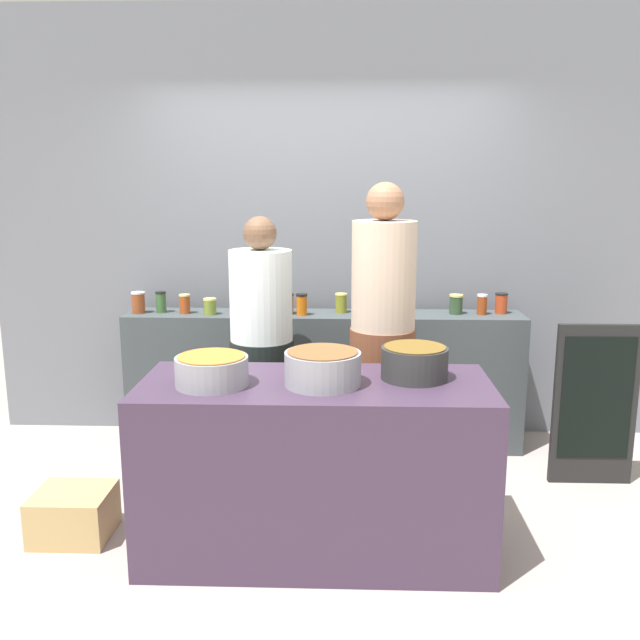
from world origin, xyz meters
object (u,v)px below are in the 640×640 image
object	(u,v)px
preserve_jar_10	(384,305)
cook_with_tongs	(262,365)
preserve_jar_4	(236,304)
chalkboard_sign	(595,404)
bread_crate	(74,514)
preserve_jar_11	(456,304)
preserve_jar_5	(255,304)
preserve_jar_6	(287,304)
preserve_jar_0	(138,302)
preserve_jar_2	(185,304)
cooking_pot_right	(414,363)
preserve_jar_8	(341,303)
preserve_jar_13	(501,303)
preserve_jar_9	(369,305)
preserve_jar_7	(302,304)
cooking_pot_center	(323,368)
cook_in_cap	(382,357)
preserve_jar_1	(161,302)
cooking_pot_left	(212,371)
preserve_jar_3	(210,306)
preserve_jar_12	(482,304)

from	to	relation	value
preserve_jar_10	cook_with_tongs	distance (m)	1.00
preserve_jar_4	chalkboard_sign	bearing A→B (deg)	-15.42
bread_crate	preserve_jar_11	bearing A→B (deg)	31.78
preserve_jar_5	preserve_jar_6	xyz separation A→B (m)	(0.23, -0.09, 0.02)
preserve_jar_0	preserve_jar_10	size ratio (longest dim) A/B	1.30
preserve_jar_2	cooking_pot_right	bearing A→B (deg)	-42.19
preserve_jar_0	preserve_jar_5	xyz separation A→B (m)	(0.78, 0.09, -0.02)
preserve_jar_8	preserve_jar_13	world-z (taller)	preserve_jar_13
preserve_jar_5	cooking_pot_right	world-z (taller)	preserve_jar_5
preserve_jar_8	chalkboard_sign	distance (m)	1.73
preserve_jar_11	cook_with_tongs	bearing A→B (deg)	-155.36
preserve_jar_9	cooking_pot_right	world-z (taller)	preserve_jar_9
cook_with_tongs	preserve_jar_7	bearing A→B (deg)	66.45
preserve_jar_2	cooking_pot_center	xyz separation A→B (m)	(0.98, -1.41, -0.04)
cook_in_cap	preserve_jar_5	bearing A→B (deg)	136.70
preserve_jar_9	chalkboard_sign	xyz separation A→B (m)	(1.35, -0.53, -0.50)
preserve_jar_11	preserve_jar_1	bearing A→B (deg)	-179.35
cooking_pot_right	chalkboard_sign	xyz separation A→B (m)	(1.17, 0.75, -0.46)
cook_in_cap	bread_crate	world-z (taller)	cook_in_cap
cooking_pot_left	preserve_jar_1	bearing A→B (deg)	113.16
preserve_jar_3	preserve_jar_5	bearing A→B (deg)	23.61
preserve_jar_3	preserve_jar_9	bearing A→B (deg)	1.17
preserve_jar_3	cooking_pot_center	xyz separation A→B (m)	(0.80, -1.38, -0.03)
preserve_jar_9	preserve_jar_13	bearing A→B (deg)	5.42
preserve_jar_6	preserve_jar_11	bearing A→B (deg)	2.31
preserve_jar_9	preserve_jar_10	bearing A→B (deg)	32.04
cooking_pot_center	bread_crate	xyz separation A→B (m)	(-1.31, 0.12, -0.84)
preserve_jar_12	cooking_pot_center	size ratio (longest dim) A/B	0.38
preserve_jar_3	preserve_jar_13	bearing A→B (deg)	3.12
preserve_jar_13	cooking_pot_right	size ratio (longest dim) A/B	0.43
cooking_pot_right	cooking_pot_center	bearing A→B (deg)	-164.90
preserve_jar_11	cooking_pot_right	bearing A→B (deg)	-107.08
cooking_pot_center	cook_with_tongs	size ratio (longest dim) A/B	0.22
cooking_pot_right	preserve_jar_3	bearing A→B (deg)	134.71
preserve_jar_12	cooking_pot_left	size ratio (longest dim) A/B	0.40
preserve_jar_8	cooking_pot_left	distance (m)	1.62
cooking_pot_right	bread_crate	world-z (taller)	cooking_pot_right
preserve_jar_2	preserve_jar_12	bearing A→B (deg)	0.98
preserve_jar_11	preserve_jar_8	bearing A→B (deg)	178.82
preserve_jar_4	preserve_jar_0	bearing A→B (deg)	-172.61
preserve_jar_7	preserve_jar_12	distance (m)	1.21
preserve_jar_9	preserve_jar_1	bearing A→B (deg)	178.44
preserve_jar_1	chalkboard_sign	distance (m)	2.87
preserve_jar_3	preserve_jar_8	size ratio (longest dim) A/B	0.84
preserve_jar_13	bread_crate	world-z (taller)	preserve_jar_13
preserve_jar_3	preserve_jar_6	xyz separation A→B (m)	(0.52, 0.04, 0.02)
preserve_jar_11	cooking_pot_center	world-z (taller)	preserve_jar_11
preserve_jar_4	preserve_jar_10	bearing A→B (deg)	-1.75
preserve_jar_5	chalkboard_sign	world-z (taller)	preserve_jar_5
preserve_jar_10	preserve_jar_13	world-z (taller)	preserve_jar_13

